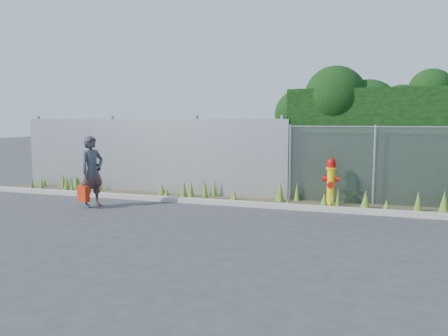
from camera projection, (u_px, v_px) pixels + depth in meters
ground at (217, 221)px, 9.36m from camera, size 80.00×80.00×0.00m
curb at (240, 204)px, 11.05m from camera, size 16.00×0.22×0.12m
weed_strip at (258, 196)px, 11.57m from camera, size 16.00×1.35×0.54m
corrugated_fence at (148, 156)px, 13.09m from camera, size 8.50×0.21×2.30m
chainlink_fence at (419, 166)px, 10.76m from camera, size 6.50×0.07×2.05m
hedge at (424, 127)px, 11.59m from camera, size 7.82×2.12×3.65m
fire_hydrant at (331, 182)px, 11.10m from camera, size 0.41×0.37×1.23m
woman at (92, 171)px, 10.90m from camera, size 0.60×0.75×1.78m
red_tote_bag at (83, 194)px, 10.72m from camera, size 0.35×0.13×0.46m
black_shoulder_bag at (96, 167)px, 10.99m from camera, size 0.23×0.09×0.17m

